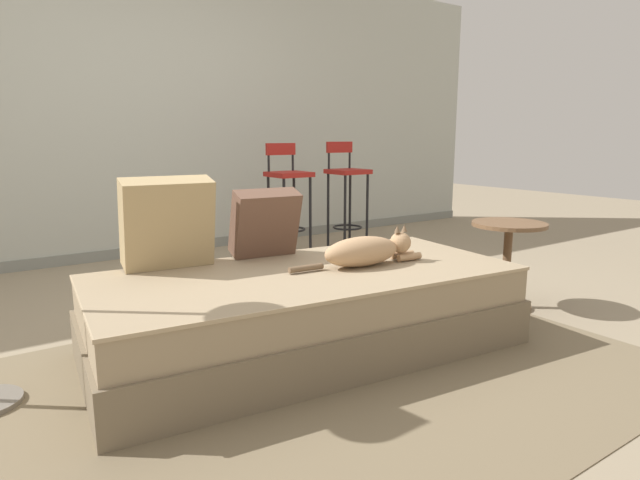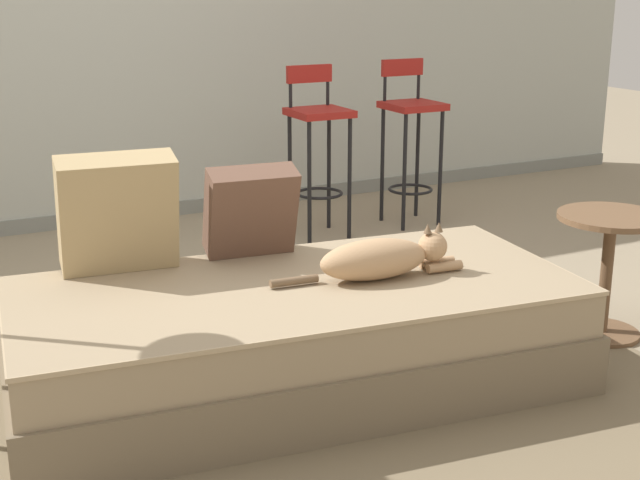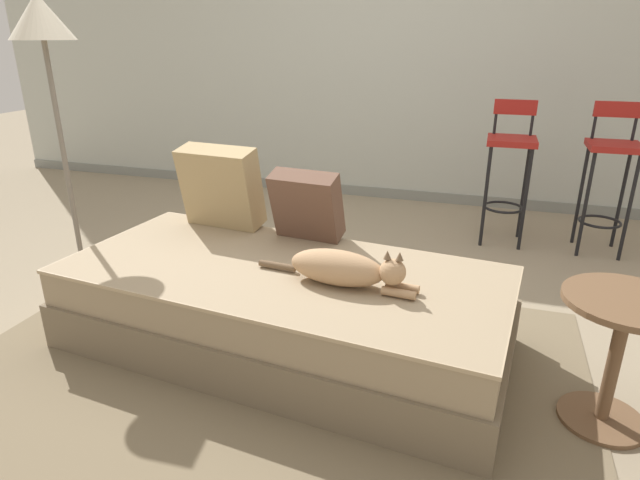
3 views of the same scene
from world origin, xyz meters
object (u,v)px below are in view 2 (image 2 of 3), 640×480
Objects in this scene: cat at (381,258)px; bar_stool_by_doorway at (411,128)px; throw_pillow_corner at (118,213)px; side_table at (608,257)px; bar_stool_near_window at (318,135)px; throw_pillow_middle at (251,211)px; couch at (296,334)px.

bar_stool_by_doorway is (1.30, 1.85, 0.12)m from cat.
throw_pillow_corner is 2.00m from side_table.
throw_pillow_corner is at bearing -138.48° from bar_stool_near_window.
bar_stool_near_window reaches higher than throw_pillow_middle.
side_table is at bearing -3.65° from cat.
bar_stool_by_doorway is (2.14, 1.34, -0.04)m from throw_pillow_corner.
side_table is (1.89, -0.58, -0.28)m from throw_pillow_corner.
cat reaches higher than couch.
throw_pillow_corner is at bearing 173.91° from throw_pillow_middle.
throw_pillow_corner is 0.45× the size of bar_stool_by_doorway.
bar_stool_near_window is 0.99× the size of bar_stool_by_doorway.
couch is 2.16× the size of bar_stool_by_doorway.
bar_stool_by_doorway reaches higher than cat.
bar_stool_by_doorway is (0.63, 0.00, -0.01)m from bar_stool_near_window.
bar_stool_by_doorway reaches higher than side_table.
couch is at bearing 173.91° from side_table.
cat is at bearing -110.02° from bar_stool_near_window.
throw_pillow_middle is 1.50m from side_table.
cat is at bearing -125.12° from bar_stool_by_doorway.
throw_pillow_middle is at bearing -125.67° from bar_stool_near_window.
couch is 4.03× the size of side_table.
bar_stool_by_doorway is (1.63, 1.39, 0.01)m from throw_pillow_middle.
side_table is at bearing -17.18° from throw_pillow_corner.
throw_pillow_middle is at bearing 91.59° from couch.
bar_stool_by_doorway is at bearing 32.02° from throw_pillow_corner.
throw_pillow_middle is 0.38× the size of bar_stool_near_window.
bar_stool_near_window is (0.68, 1.85, 0.12)m from cat.
bar_stool_near_window is at bearing 54.33° from throw_pillow_middle.
throw_pillow_middle is 1.71m from bar_stool_near_window.
couch is at bearing -88.41° from throw_pillow_middle.
couch is 5.80× the size of throw_pillow_middle.
throw_pillow_middle reaches higher than side_table.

